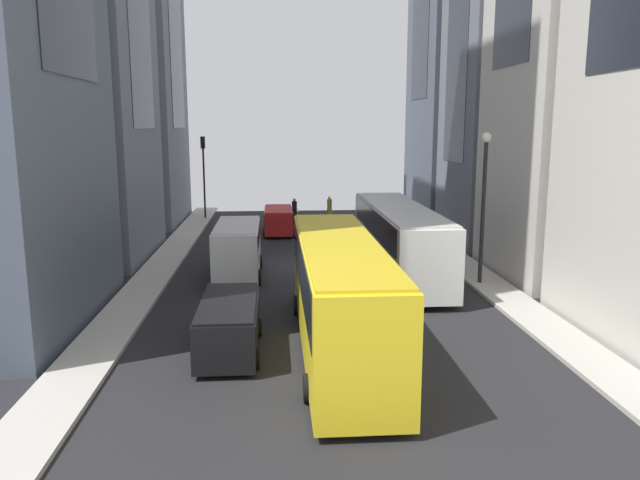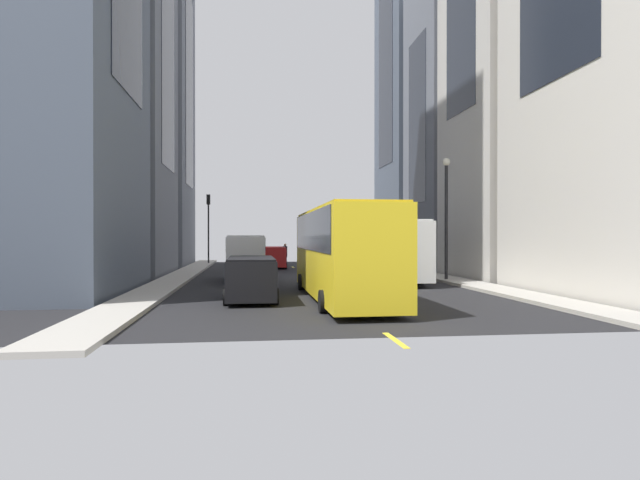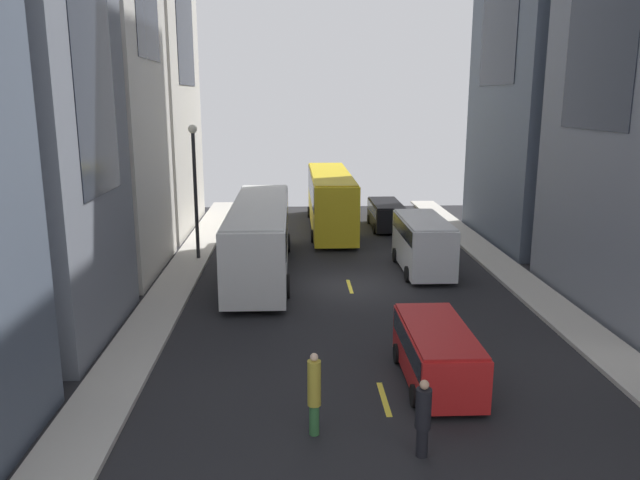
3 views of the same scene
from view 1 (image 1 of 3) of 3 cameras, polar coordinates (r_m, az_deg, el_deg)
name	(u,v)px [view 1 (image 1 of 3)]	position (r m, az deg, el deg)	size (l,w,h in m)	color
ground_plane	(312,265)	(32.27, -0.73, -2.28)	(41.31, 41.31, 0.00)	black
sidewalk_west	(457,261)	(33.62, 12.58, -1.89)	(1.80, 44.00, 0.15)	#B2ADA3
sidewalk_east	(162,266)	(32.72, -14.42, -2.31)	(1.80, 44.00, 0.15)	#B2ADA3
lane_stripe_0	(297,210)	(52.93, -2.14, 2.80)	(0.16, 2.00, 0.01)	yellow
lane_stripe_1	(303,231)	(42.56, -1.61, 0.88)	(0.16, 2.00, 0.01)	yellow
lane_stripe_2	(312,264)	(32.27, -0.73, -2.27)	(0.16, 2.00, 0.01)	yellow
lane_stripe_3	(330,330)	(22.19, 0.97, -8.32)	(0.16, 2.00, 0.01)	yellow
building_west_1	(510,56)	(39.42, 17.20, 15.93)	(6.44, 7.45, 22.34)	slate
building_east_0	(113,5)	(48.74, -18.60, 19.89)	(8.58, 10.15, 31.00)	slate
city_bus_white	(399,234)	(29.95, 7.32, 0.54)	(2.80, 12.69, 3.35)	silver
streetcar_yellow	(339,286)	(19.80, 1.81, -4.27)	(2.70, 12.27, 3.59)	yellow
delivery_van_white	(237,246)	(29.64, -7.64, -0.55)	(2.25, 5.57, 2.58)	white
car_red_0	(279,219)	(41.39, -3.86, 1.98)	(2.01, 4.59, 1.71)	red
car_black_1	(229,322)	(20.09, -8.44, -7.51)	(2.01, 4.77, 1.69)	black
pedestrian_walking_far	(294,211)	(45.17, -2.38, 2.72)	(0.37, 0.37, 1.92)	black
pedestrian_crossing_mid	(329,210)	(44.24, 0.88, 2.75)	(0.34, 0.34, 2.16)	#336B38
traffic_light_near_corner	(203,162)	(47.84, -10.73, 7.11)	(0.32, 0.44, 6.19)	black
streetlamp_near	(484,191)	(28.33, 14.93, 4.37)	(0.44, 0.44, 6.74)	black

